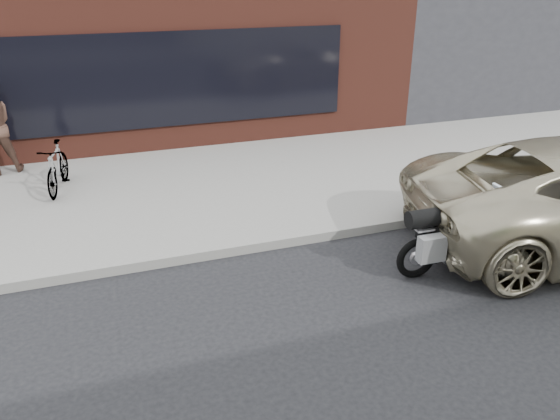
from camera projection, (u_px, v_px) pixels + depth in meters
name	position (u px, v px, depth m)	size (l,w,h in m)	color
near_sidewalk	(239.00, 177.00, 10.91)	(44.00, 6.00, 0.15)	gray
storefront	(104.00, 30.00, 15.44)	(14.00, 10.07, 4.50)	#602A1F
motorcycle	(453.00, 238.00, 7.48)	(1.93, 0.62, 1.22)	black
bicycle_rear	(57.00, 167.00, 9.89)	(0.42, 1.48, 0.89)	gray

